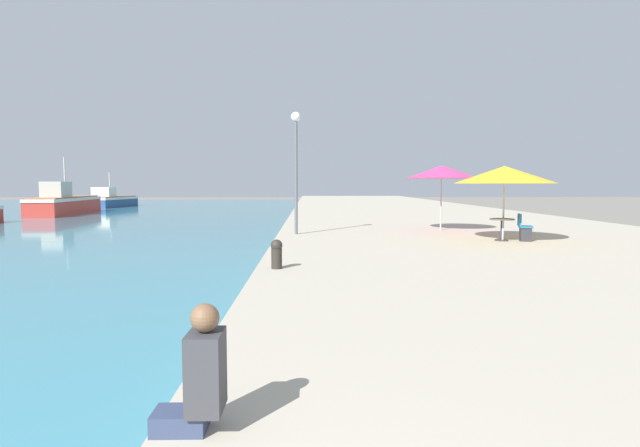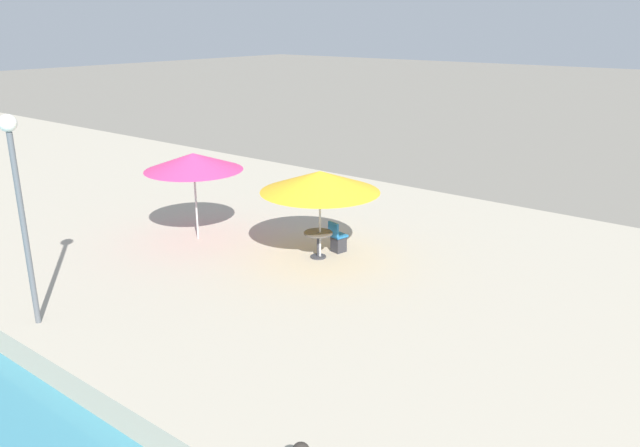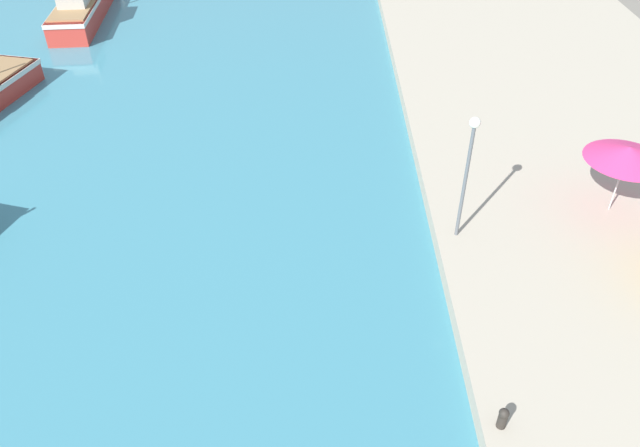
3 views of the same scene
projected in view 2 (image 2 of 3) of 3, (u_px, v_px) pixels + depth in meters
The scene contains 5 objects.
cafe_umbrella_pink at pixel (320, 181), 16.76m from camera, with size 3.27×3.27×2.48m.
cafe_umbrella_white at pixel (193, 162), 18.22m from camera, with size 2.90×2.90×2.64m.
cafe_table at pixel (318, 239), 17.29m from camera, with size 0.80×0.80×0.74m.
cafe_chair_left at pixel (338, 241), 17.79m from camera, with size 0.51×0.48×0.91m.
lamppost at pixel (17, 186), 12.73m from camera, with size 0.36×0.36×4.56m.
Camera 2 is at (-5.13, 5.64, 6.96)m, focal length 35.00 mm.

